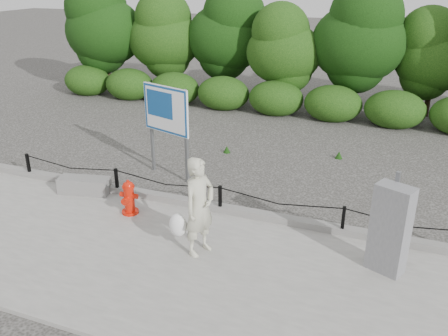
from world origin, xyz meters
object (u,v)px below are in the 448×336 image
at_px(pedestrian, 198,208).
at_px(utility_cabinet, 390,229).
at_px(concrete_block, 84,185).
at_px(fire_hydrant, 129,198).
at_px(advertising_sign, 166,114).

bearing_deg(pedestrian, utility_cabinet, -59.07).
relative_size(concrete_block, utility_cabinet, 0.67).
bearing_deg(concrete_block, fire_hydrant, -17.80).
xyz_separation_m(fire_hydrant, advertising_sign, (-0.23, 2.17, 1.17)).
bearing_deg(fire_hydrant, utility_cabinet, -4.49).
height_order(fire_hydrant, concrete_block, fire_hydrant).
height_order(utility_cabinet, advertising_sign, advertising_sign).
relative_size(pedestrian, utility_cabinet, 1.05).
xyz_separation_m(fire_hydrant, pedestrian, (1.93, -0.81, 0.52)).
xyz_separation_m(concrete_block, utility_cabinet, (6.54, -0.64, 0.59)).
bearing_deg(utility_cabinet, advertising_sign, 178.99).
relative_size(pedestrian, concrete_block, 1.58).
height_order(pedestrian, concrete_block, pedestrian).
relative_size(concrete_block, advertising_sign, 0.50).
bearing_deg(advertising_sign, concrete_block, -108.31).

